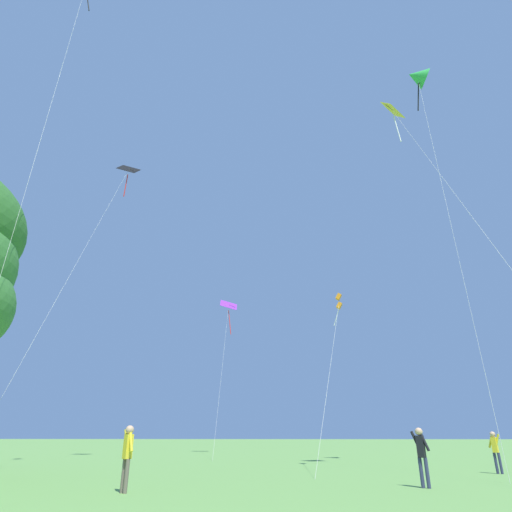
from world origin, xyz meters
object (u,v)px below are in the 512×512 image
object	(u,v)px
kite_purple_streamer	(229,312)
person_near_tree	(495,448)
kite_black_large	(125,178)
person_in_red_shirt	(421,451)
kite_green_small	(417,77)
kite_yellow_diamond	(399,121)
person_far_back	(127,452)
kite_orange_box	(339,304)

from	to	relation	value
kite_purple_streamer	person_near_tree	distance (m)	26.82
kite_black_large	person_in_red_shirt	xyz separation A→B (m)	(16.57, -12.76, -19.13)
kite_green_small	kite_yellow_diamond	size ratio (longest dim) A/B	1.24
kite_black_large	kite_yellow_diamond	xyz separation A→B (m)	(19.09, -7.92, -2.19)
kite_yellow_diamond	kite_green_small	bearing A→B (deg)	44.39
kite_black_large	person_near_tree	world-z (taller)	kite_black_large
person_far_back	person_near_tree	bearing A→B (deg)	29.31
kite_purple_streamer	kite_black_large	size ratio (longest dim) A/B	0.64
kite_green_small	person_far_back	size ratio (longest dim) A/B	13.73
kite_orange_box	kite_green_small	distance (m)	16.52
kite_yellow_diamond	person_near_tree	world-z (taller)	kite_yellow_diamond
kite_orange_box	kite_yellow_diamond	xyz separation A→B (m)	(3.80, -3.01, 9.80)
kite_green_small	person_near_tree	size ratio (longest dim) A/B	14.68
person_far_back	person_near_tree	distance (m)	15.47
kite_purple_streamer	person_far_back	size ratio (longest dim) A/B	7.88
person_in_red_shirt	person_near_tree	bearing A→B (deg)	50.67
kite_black_large	person_near_tree	xyz separation A→B (m)	(21.21, -7.09, -19.18)
person_in_red_shirt	kite_purple_streamer	bearing A→B (deg)	111.31
kite_green_small	kite_yellow_diamond	distance (m)	6.46
person_far_back	kite_purple_streamer	bearing A→B (deg)	92.01
kite_yellow_diamond	person_in_red_shirt	xyz separation A→B (m)	(-2.53, -4.83, -16.94)
kite_orange_box	person_in_red_shirt	xyz separation A→B (m)	(1.27, -7.84, -7.14)
person_in_red_shirt	kite_black_large	bearing A→B (deg)	142.40
kite_orange_box	person_far_back	xyz separation A→B (m)	(-7.57, -9.74, -7.12)
kite_orange_box	kite_black_large	bearing A→B (deg)	162.18
kite_orange_box	person_near_tree	size ratio (longest dim) A/B	5.30
kite_black_large	person_far_back	bearing A→B (deg)	-62.20
kite_yellow_diamond	person_near_tree	distance (m)	17.14
person_in_red_shirt	person_far_back	bearing A→B (deg)	-167.87
kite_black_large	kite_yellow_diamond	world-z (taller)	kite_black_large
person_near_tree	kite_black_large	bearing A→B (deg)	161.53
kite_orange_box	kite_black_large	size ratio (longest dim) A/B	0.40
kite_purple_streamer	person_in_red_shirt	bearing A→B (deg)	-68.69
kite_orange_box	kite_purple_streamer	distance (m)	19.73
kite_yellow_diamond	kite_purple_streamer	bearing A→B (deg)	121.30
person_far_back	person_near_tree	size ratio (longest dim) A/B	1.07
kite_orange_box	kite_black_large	world-z (taller)	kite_black_large
kite_purple_streamer	person_far_back	xyz separation A→B (m)	(0.95, -26.98, -11.51)
kite_black_large	kite_yellow_diamond	distance (m)	20.79
kite_orange_box	person_far_back	distance (m)	14.24
kite_orange_box	kite_black_large	distance (m)	20.05
kite_green_small	kite_purple_streamer	size ratio (longest dim) A/B	1.74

